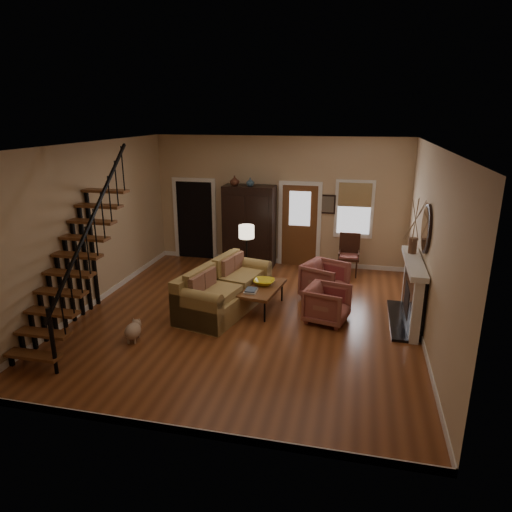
% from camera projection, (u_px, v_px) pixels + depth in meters
% --- Properties ---
extents(room, '(7.00, 7.33, 3.30)m').
position_uv_depth(room, '(247.00, 222.00, 10.22)').
color(room, brown).
rests_on(room, ground).
extents(staircase, '(0.94, 2.80, 3.20)m').
position_uv_depth(staircase, '(71.00, 249.00, 7.85)').
color(staircase, brown).
rests_on(staircase, ground).
extents(fireplace, '(0.33, 1.95, 2.30)m').
position_uv_depth(fireplace, '(415.00, 286.00, 8.53)').
color(fireplace, black).
rests_on(fireplace, ground).
extents(armoire, '(1.30, 0.60, 2.10)m').
position_uv_depth(armoire, '(249.00, 226.00, 11.71)').
color(armoire, black).
rests_on(armoire, ground).
extents(vase_a, '(0.24, 0.24, 0.25)m').
position_uv_depth(vase_a, '(235.00, 181.00, 11.34)').
color(vase_a, '#4C2619').
rests_on(vase_a, armoire).
extents(vase_b, '(0.20, 0.20, 0.21)m').
position_uv_depth(vase_b, '(250.00, 182.00, 11.26)').
color(vase_b, '#334C60').
rests_on(vase_b, armoire).
extents(sofa, '(1.53, 2.55, 0.89)m').
position_uv_depth(sofa, '(225.00, 288.00, 9.23)').
color(sofa, '#A08348').
rests_on(sofa, ground).
extents(coffee_table, '(0.90, 1.35, 0.48)m').
position_uv_depth(coffee_table, '(260.00, 298.00, 9.27)').
color(coffee_table, brown).
rests_on(coffee_table, ground).
extents(bowl, '(0.43, 0.43, 0.11)m').
position_uv_depth(bowl, '(264.00, 282.00, 9.31)').
color(bowl, yellow).
rests_on(bowl, coffee_table).
extents(books, '(0.23, 0.31, 0.06)m').
position_uv_depth(books, '(251.00, 290.00, 8.94)').
color(books, beige).
rests_on(books, coffee_table).
extents(armchair_left, '(0.93, 0.92, 0.71)m').
position_uv_depth(armchair_left, '(327.00, 304.00, 8.69)').
color(armchair_left, maroon).
rests_on(armchair_left, ground).
extents(armchair_right, '(1.11, 1.10, 0.78)m').
position_uv_depth(armchair_right, '(325.00, 280.00, 9.82)').
color(armchair_right, maroon).
rests_on(armchair_right, ground).
extents(floor_lamp, '(0.42, 0.42, 1.48)m').
position_uv_depth(floor_lamp, '(247.00, 258.00, 10.20)').
color(floor_lamp, black).
rests_on(floor_lamp, ground).
extents(side_chair, '(0.54, 0.54, 1.02)m').
position_uv_depth(side_chair, '(349.00, 255.00, 11.15)').
color(side_chair, '#331A10').
rests_on(side_chair, ground).
extents(dog, '(0.34, 0.50, 0.33)m').
position_uv_depth(dog, '(133.00, 332.00, 7.98)').
color(dog, tan).
rests_on(dog, ground).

